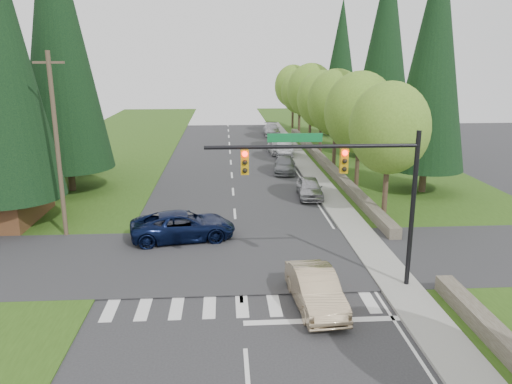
{
  "coord_description": "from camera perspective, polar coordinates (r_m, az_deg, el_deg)",
  "views": [
    {
      "loc": [
        -0.6,
        -14.94,
        9.56
      ],
      "look_at": [
        1.03,
        10.34,
        2.8
      ],
      "focal_mm": 35.0,
      "sensor_mm": 36.0,
      "label": 1
    }
  ],
  "objects": [
    {
      "name": "conifer_e_b",
      "position": [
        51.38,
        14.56,
        15.86
      ],
      "size": [
        6.12,
        6.12,
        19.8
      ],
      "color": "#38281C",
      "rests_on": "ground"
    },
    {
      "name": "decid_tree_5",
      "position": [
        64.79,
        5.03,
        11.33
      ],
      "size": [
        4.8,
        4.8,
        8.3
      ],
      "color": "#38281C",
      "rests_on": "ground"
    },
    {
      "name": "decid_tree_2",
      "position": [
        44.17,
        9.16,
        10.04
      ],
      "size": [
        5.0,
        5.0,
        8.82
      ],
      "color": "#38281C",
      "rests_on": "ground"
    },
    {
      "name": "ground",
      "position": [
        17.74,
        -1.22,
        -17.66
      ],
      "size": [
        120.0,
        120.0,
        0.0
      ],
      "primitive_type": "plane",
      "color": "#28282B",
      "rests_on": "ground"
    },
    {
      "name": "parked_car_d",
      "position": [
        52.15,
        2.39,
        5.14
      ],
      "size": [
        1.85,
        4.15,
        1.39
      ],
      "primitive_type": "imported",
      "rotation": [
        0.0,
        0.0,
        0.05
      ],
      "color": "silver",
      "rests_on": "ground"
    },
    {
      "name": "utility_pole",
      "position": [
        28.71,
        -21.78,
        5.03
      ],
      "size": [
        1.6,
        0.24,
        10.0
      ],
      "color": "#473828",
      "rests_on": "ground"
    },
    {
      "name": "curb_east",
      "position": [
        38.71,
        6.32,
        0.66
      ],
      "size": [
        0.2,
        80.0,
        0.13
      ],
      "primitive_type": "cube",
      "color": "gray",
      "rests_on": "ground"
    },
    {
      "name": "suv_navy",
      "position": [
        27.48,
        -8.33,
        -3.85
      ],
      "size": [
        5.98,
        3.47,
        1.57
      ],
      "primitive_type": "imported",
      "rotation": [
        0.0,
        0.0,
        1.73
      ],
      "color": "#0A1334",
      "rests_on": "ground"
    },
    {
      "name": "decid_tree_4",
      "position": [
        57.9,
        6.29,
        11.4
      ],
      "size": [
        5.4,
        5.4,
        9.18
      ],
      "color": "#38281C",
      "rests_on": "ground"
    },
    {
      "name": "grass_west",
      "position": [
        38.28,
        -22.45,
        -0.63
      ],
      "size": [
        14.0,
        110.0,
        0.06
      ],
      "primitive_type": "cube",
      "color": "#2B4A13",
      "rests_on": "ground"
    },
    {
      "name": "conifer_e_a",
      "position": [
        37.86,
        19.64,
        14.46
      ],
      "size": [
        5.44,
        5.44,
        17.8
      ],
      "color": "#38281C",
      "rests_on": "ground"
    },
    {
      "name": "parked_car_e",
      "position": [
        65.31,
        1.8,
        7.16
      ],
      "size": [
        2.18,
        4.99,
        1.43
      ],
      "primitive_type": "imported",
      "rotation": [
        0.0,
        0.0,
        -0.04
      ],
      "color": "#B6B6BC",
      "rests_on": "ground"
    },
    {
      "name": "traffic_signal",
      "position": [
        20.57,
        10.4,
        1.85
      ],
      "size": [
        8.7,
        0.37,
        6.8
      ],
      "color": "black",
      "rests_on": "ground"
    },
    {
      "name": "parked_car_a",
      "position": [
        35.67,
        6.15,
        0.49
      ],
      "size": [
        1.88,
        4.24,
        1.42
      ],
      "primitive_type": "imported",
      "rotation": [
        0.0,
        0.0,
        -0.05
      ],
      "color": "#A9A9AD",
      "rests_on": "ground"
    },
    {
      "name": "parked_car_c",
      "position": [
        51.24,
        3.33,
        5.05
      ],
      "size": [
        2.19,
        4.88,
        1.55
      ],
      "primitive_type": "imported",
      "rotation": [
        0.0,
        0.0,
        -0.12
      ],
      "color": "silver",
      "rests_on": "ground"
    },
    {
      "name": "decid_tree_0",
      "position": [
        30.81,
        15.02,
        7.05
      ],
      "size": [
        4.8,
        4.8,
        8.37
      ],
      "color": "#38281C",
      "rests_on": "ground"
    },
    {
      "name": "decid_tree_3",
      "position": [
        51.04,
        7.52,
        10.44
      ],
      "size": [
        5.0,
        5.0,
        8.55
      ],
      "color": "#38281C",
      "rests_on": "ground"
    },
    {
      "name": "conifer_e_c",
      "position": [
        64.61,
        9.69,
        14.5
      ],
      "size": [
        5.1,
        5.1,
        16.8
      ],
      "color": "#38281C",
      "rests_on": "ground"
    },
    {
      "name": "sedan_champagne",
      "position": [
        20.23,
        6.81,
        -10.98
      ],
      "size": [
        1.96,
        4.68,
        1.5
      ],
      "primitive_type": "imported",
      "rotation": [
        0.0,
        0.0,
        0.08
      ],
      "color": "#CBB087",
      "rests_on": "ground"
    },
    {
      "name": "stone_wall_north",
      "position": [
        46.78,
        7.75,
        3.46
      ],
      "size": [
        0.7,
        40.0,
        0.7
      ],
      "primitive_type": "cube",
      "color": "#4C4438",
      "rests_on": "ground"
    },
    {
      "name": "grass_east",
      "position": [
        38.68,
        17.03,
        0.01
      ],
      "size": [
        14.0,
        110.0,
        0.06
      ],
      "primitive_type": "cube",
      "color": "#2B4A13",
      "rests_on": "ground"
    },
    {
      "name": "conifer_w_c",
      "position": [
        38.69,
        -21.75,
        16.5
      ],
      "size": [
        6.46,
        6.46,
        20.8
      ],
      "color": "#38281C",
      "rests_on": "ground"
    },
    {
      "name": "sidewalk_east",
      "position": [
        38.87,
        7.56,
        0.67
      ],
      "size": [
        1.8,
        80.0,
        0.13
      ],
      "primitive_type": "cube",
      "color": "gray",
      "rests_on": "ground"
    },
    {
      "name": "conifer_w_e",
      "position": [
        44.98,
        -21.78,
        14.86
      ],
      "size": [
        5.78,
        5.78,
        18.8
      ],
      "color": "#38281C",
      "rests_on": "ground"
    },
    {
      "name": "parked_car_b",
      "position": [
        43.52,
        3.32,
        3.1
      ],
      "size": [
        2.31,
        4.64,
        1.3
      ],
      "primitive_type": "imported",
      "rotation": [
        0.0,
        0.0,
        -0.11
      ],
      "color": "slate",
      "rests_on": "ground"
    },
    {
      "name": "decid_tree_1",
      "position": [
        37.46,
        11.8,
        8.87
      ],
      "size": [
        5.2,
        5.2,
        8.8
      ],
      "color": "#38281C",
      "rests_on": "ground"
    },
    {
      "name": "cross_street",
      "position": [
        24.86,
        -2.03,
        -7.69
      ],
      "size": [
        120.0,
        8.0,
        0.1
      ],
      "primitive_type": "cube",
      "color": "#28282B",
      "rests_on": "ground"
    },
    {
      "name": "decid_tree_6",
      "position": [
        71.7,
        4.27,
        11.95
      ],
      "size": [
        5.2,
        5.2,
        8.86
      ],
      "color": "#38281C",
      "rests_on": "ground"
    }
  ]
}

